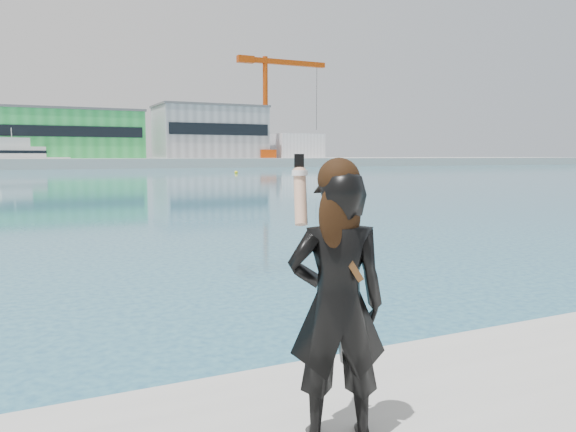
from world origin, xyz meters
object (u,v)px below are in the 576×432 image
(dock_crane, at_px, (270,103))
(buoy_near, at_px, (236,174))
(woman, at_px, (337,297))
(motor_yacht, at_px, (20,157))

(dock_crane, height_order, buoy_near, dock_crane)
(dock_crane, height_order, woman, dock_crane)
(woman, bearing_deg, motor_yacht, -68.53)
(buoy_near, xyz_separation_m, woman, (-26.83, -73.45, 1.70))
(dock_crane, xyz_separation_m, buoy_near, (-27.09, -48.80, -15.07))
(buoy_near, distance_m, woman, 78.22)
(buoy_near, bearing_deg, motor_yacht, 122.01)
(dock_crane, height_order, motor_yacht, dock_crane)
(motor_yacht, distance_m, buoy_near, 52.55)
(dock_crane, xyz_separation_m, woman, (-53.92, -122.25, -13.37))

